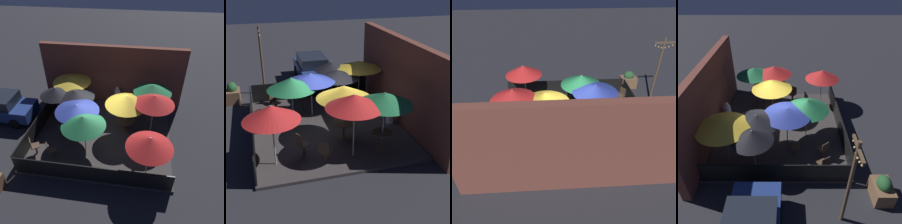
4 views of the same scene
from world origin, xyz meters
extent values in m
plane|color=#26262B|center=(0.00, 0.00, 0.00)|extent=(60.00, 60.00, 0.00)
cube|color=#383333|center=(0.00, 0.00, 0.06)|extent=(7.17, 6.36, 0.12)
cube|color=brown|center=(0.00, 3.41, 1.90)|extent=(8.77, 0.36, 3.80)
cube|color=black|center=(0.00, -3.13, 0.59)|extent=(6.97, 0.05, 0.95)
cube|color=black|center=(-3.54, 0.00, 0.59)|extent=(0.05, 6.16, 0.95)
cylinder|color=#B2B2B7|center=(2.48, 1.57, 1.30)|extent=(0.05, 0.05, 2.35)
cone|color=#1E6B3D|center=(2.48, 1.57, 2.25)|extent=(2.07, 2.07, 0.44)
cylinder|color=#B2B2B7|center=(1.16, 0.45, 1.25)|extent=(0.05, 0.05, 2.26)
cone|color=gold|center=(1.16, 0.45, 2.12)|extent=(2.19, 2.19, 0.51)
cylinder|color=#B2B2B7|center=(-0.66, -1.36, 1.19)|extent=(0.05, 0.05, 2.15)
cone|color=#1E6B3D|center=(-0.66, -1.36, 2.00)|extent=(2.11, 2.11, 0.53)
cylinder|color=#B2B2B7|center=(-1.67, 0.94, 1.12)|extent=(0.05, 0.05, 2.01)
cone|color=black|center=(-1.67, 0.94, 1.92)|extent=(2.08, 2.08, 0.40)
cylinder|color=#B2B2B7|center=(-1.21, -0.41, 1.16)|extent=(0.05, 0.05, 2.07)
cone|color=#283893|center=(-1.21, -0.41, 2.01)|extent=(2.22, 2.22, 0.37)
cylinder|color=#B2B2B7|center=(-2.83, 0.95, 1.17)|extent=(0.05, 0.05, 2.10)
cone|color=black|center=(-2.83, 0.95, 1.98)|extent=(1.73, 1.73, 0.47)
cylinder|color=#B2B2B7|center=(2.37, -2.42, 1.26)|extent=(0.05, 0.05, 2.27)
cone|color=red|center=(2.37, -2.42, 2.13)|extent=(1.97, 1.97, 0.53)
cylinder|color=#B2B2B7|center=(-2.26, 2.23, 1.21)|extent=(0.05, 0.05, 2.17)
cone|color=gold|center=(-2.26, 2.23, 2.10)|extent=(2.28, 2.28, 0.39)
cylinder|color=#B2B2B7|center=(2.56, 0.40, 1.34)|extent=(0.05, 0.05, 2.44)
cone|color=red|center=(2.56, 0.40, 2.31)|extent=(2.05, 2.05, 0.49)
cylinder|color=#4C3828|center=(2.48, 1.57, 0.13)|extent=(0.44, 0.44, 0.02)
cylinder|color=#4C3828|center=(2.48, 1.57, 0.49)|extent=(0.08, 0.08, 0.74)
cylinder|color=#4C3828|center=(2.48, 1.57, 0.88)|extent=(0.79, 0.79, 0.04)
cylinder|color=#4C3828|center=(1.16, 0.45, 0.13)|extent=(0.54, 0.54, 0.02)
cylinder|color=#4C3828|center=(1.16, 0.45, 0.46)|extent=(0.08, 0.08, 0.68)
cylinder|color=#4C3828|center=(1.16, 0.45, 0.82)|extent=(0.98, 0.98, 0.04)
cube|color=#4C3828|center=(-2.03, -0.71, 0.35)|extent=(0.10, 0.10, 0.45)
cube|color=#4C3828|center=(-2.03, -0.71, 0.59)|extent=(0.51, 0.51, 0.04)
cube|color=#4C3828|center=(-2.20, -0.77, 0.83)|extent=(0.16, 0.39, 0.44)
cube|color=#4C3828|center=(-2.14, -2.00, 0.33)|extent=(0.11, 0.11, 0.43)
cube|color=#4C3828|center=(-2.14, -2.00, 0.57)|extent=(0.56, 0.56, 0.04)
cube|color=#4C3828|center=(-2.28, -2.11, 0.81)|extent=(0.26, 0.34, 0.44)
cube|color=#4C3828|center=(2.74, -0.69, 0.34)|extent=(0.11, 0.11, 0.45)
cube|color=#4C3828|center=(2.74, -0.69, 0.59)|extent=(0.56, 0.56, 0.04)
cube|color=#4C3828|center=(2.89, -0.79, 0.83)|extent=(0.26, 0.34, 0.44)
cube|color=#4C3828|center=(2.05, -1.36, 0.34)|extent=(0.11, 0.11, 0.43)
cube|color=#4C3828|center=(2.05, -1.36, 0.57)|extent=(0.54, 0.54, 0.04)
cube|color=#4C3828|center=(2.13, -1.52, 0.81)|extent=(0.37, 0.20, 0.44)
cube|color=#4C3828|center=(-3.02, -1.91, 0.36)|extent=(0.11, 0.11, 0.48)
cube|color=#4C3828|center=(-3.02, -1.91, 0.62)|extent=(0.54, 0.54, 0.04)
cube|color=#4C3828|center=(-3.18, -2.00, 0.86)|extent=(0.22, 0.36, 0.44)
cylinder|color=silver|center=(0.41, 2.83, 0.66)|extent=(0.48, 0.48, 1.09)
sphere|color=tan|center=(0.41, 2.83, 1.32)|extent=(0.23, 0.23, 0.23)
cube|color=brown|center=(-4.18, -4.04, 0.34)|extent=(1.02, 0.71, 0.69)
ellipsoid|color=#235128|center=(-4.18, -4.04, 0.81)|extent=(0.66, 0.53, 0.60)
cylinder|color=brown|center=(-5.08, -2.38, 1.87)|extent=(0.12, 0.12, 3.74)
cube|color=brown|center=(-5.08, -2.38, 3.49)|extent=(1.10, 0.08, 0.08)
sphere|color=#F4B260|center=(-5.54, -2.38, 3.34)|extent=(0.07, 0.07, 0.07)
sphere|color=#F4B260|center=(-5.36, -2.38, 3.26)|extent=(0.07, 0.07, 0.07)
sphere|color=#F4B260|center=(-5.17, -2.38, 3.22)|extent=(0.07, 0.07, 0.07)
sphere|color=#F4B260|center=(-4.99, -2.38, 3.22)|extent=(0.07, 0.07, 0.07)
sphere|color=#F4B260|center=(-4.81, -2.38, 3.26)|extent=(0.07, 0.07, 0.07)
sphere|color=#F4B260|center=(-4.62, -2.38, 3.34)|extent=(0.07, 0.07, 0.07)
cylinder|color=black|center=(-5.10, -0.18, 0.32)|extent=(0.64, 0.18, 0.64)
camera|label=1|loc=(1.76, -8.76, 8.37)|focal=35.00mm
camera|label=2|loc=(11.92, -2.75, 6.49)|focal=50.00mm
camera|label=3|loc=(0.86, 8.55, 7.22)|focal=35.00mm
camera|label=4|loc=(-9.29, -0.55, 7.62)|focal=35.00mm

